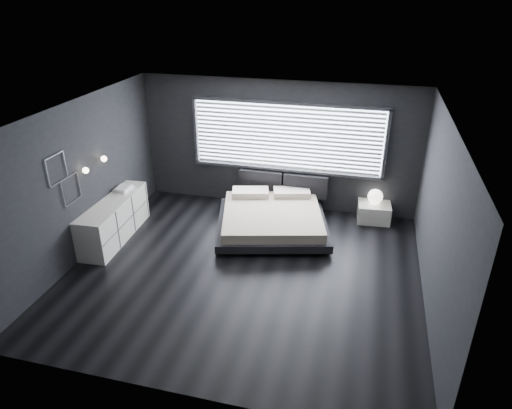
# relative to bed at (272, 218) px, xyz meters

# --- Properties ---
(room) EXTENTS (6.04, 6.00, 2.80)m
(room) POSITION_rel_bed_xyz_m (-0.15, -1.59, 1.14)
(room) COLOR black
(room) RESTS_ON ground
(window) EXTENTS (4.14, 0.09, 1.52)m
(window) POSITION_rel_bed_xyz_m (0.05, 1.11, 1.35)
(window) COLOR white
(window) RESTS_ON ground
(headboard) EXTENTS (1.96, 0.16, 0.52)m
(headboard) POSITION_rel_bed_xyz_m (0.01, 1.05, 0.31)
(headboard) COLOR black
(headboard) RESTS_ON ground
(sconce_near) EXTENTS (0.18, 0.11, 0.11)m
(sconce_near) POSITION_rel_bed_xyz_m (-3.03, -1.54, 1.34)
(sconce_near) COLOR silver
(sconce_near) RESTS_ON ground
(sconce_far) EXTENTS (0.18, 0.11, 0.11)m
(sconce_far) POSITION_rel_bed_xyz_m (-3.03, -0.94, 1.34)
(sconce_far) COLOR silver
(sconce_far) RESTS_ON ground
(wall_art_upper) EXTENTS (0.01, 0.48, 0.48)m
(wall_art_upper) POSITION_rel_bed_xyz_m (-3.12, -2.14, 1.59)
(wall_art_upper) COLOR #47474C
(wall_art_upper) RESTS_ON ground
(wall_art_lower) EXTENTS (0.01, 0.48, 0.48)m
(wall_art_lower) POSITION_rel_bed_xyz_m (-3.12, -1.89, 1.12)
(wall_art_lower) COLOR #47474C
(wall_art_lower) RESTS_ON ground
(bed) EXTENTS (2.62, 2.54, 0.56)m
(bed) POSITION_rel_bed_xyz_m (0.00, 0.00, 0.00)
(bed) COLOR black
(bed) RESTS_ON ground
(nightstand) EXTENTS (0.71, 0.60, 0.39)m
(nightstand) POSITION_rel_bed_xyz_m (2.00, 0.91, -0.07)
(nightstand) COLOR silver
(nightstand) RESTS_ON ground
(orb_lamp) EXTENTS (0.31, 0.31, 0.31)m
(orb_lamp) POSITION_rel_bed_xyz_m (1.99, 0.94, 0.28)
(orb_lamp) COLOR white
(orb_lamp) RESTS_ON nightstand
(dresser) EXTENTS (0.66, 2.02, 0.80)m
(dresser) POSITION_rel_bed_xyz_m (-2.93, -1.07, 0.14)
(dresser) COLOR silver
(dresser) RESTS_ON ground
(book_stack) EXTENTS (0.31, 0.39, 0.08)m
(book_stack) POSITION_rel_bed_xyz_m (-2.96, -0.55, 0.57)
(book_stack) COLOR white
(book_stack) RESTS_ON dresser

